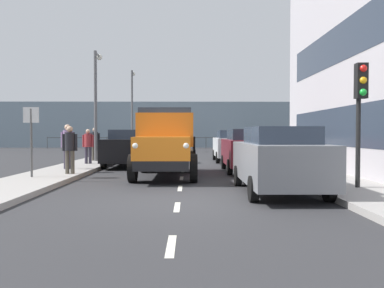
{
  "coord_description": "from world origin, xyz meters",
  "views": [
    {
      "loc": [
        -0.24,
        9.06,
        1.56
      ],
      "look_at": [
        -0.39,
        -8.13,
        1.09
      ],
      "focal_mm": 36.94,
      "sensor_mm": 36.0,
      "label": 1
    }
  ],
  "objects": [
    {
      "name": "car_grey_kerbside_near",
      "position": [
        -2.57,
        -1.19,
        0.9
      ],
      "size": [
        1.91,
        4.48,
        1.72
      ],
      "color": "slate",
      "rests_on": "ground_plane"
    },
    {
      "name": "car_maroon_kerbside_1",
      "position": [
        -2.57,
        -6.85,
        0.89
      ],
      "size": [
        1.77,
        4.19,
        1.72
      ],
      "color": "maroon",
      "rests_on": "ground_plane"
    },
    {
      "name": "truck_vintage_orange",
      "position": [
        0.57,
        -4.74,
        1.18
      ],
      "size": [
        2.17,
        5.64,
        2.43
      ],
      "color": "black",
      "rests_on": "ground_plane"
    },
    {
      "name": "road_centreline_markings",
      "position": [
        0.0,
        -10.82,
        0.0
      ],
      "size": [
        0.12,
        35.2,
        0.01
      ],
      "color": "silver",
      "rests_on": "ground_plane"
    },
    {
      "name": "pedestrian_by_lamp",
      "position": [
        4.55,
        -6.57,
        1.19
      ],
      "size": [
        0.53,
        0.34,
        1.76
      ],
      "color": "#383342",
      "rests_on": "sidewalk_right"
    },
    {
      "name": "car_black_oppositeside_0",
      "position": [
        2.57,
        -9.53,
        0.9
      ],
      "size": [
        1.94,
        4.67,
        1.72
      ],
      "color": "black",
      "rests_on": "ground_plane"
    },
    {
      "name": "lamp_post_far",
      "position": [
        4.42,
        -23.68,
        4.07
      ],
      "size": [
        0.32,
        1.14,
        6.59
      ],
      "color": "#59595B",
      "rests_on": "sidewalk_right"
    },
    {
      "name": "ground_plane",
      "position": [
        0.0,
        -11.54,
        0.0
      ],
      "size": [
        80.0,
        80.0,
        0.0
      ],
      "primitive_type": "plane",
      "color": "#2D2D30"
    },
    {
      "name": "lamp_post_promenade",
      "position": [
        4.5,
        -11.31,
        3.55
      ],
      "size": [
        0.32,
        1.14,
        5.62
      ],
      "color": "#59595B",
      "rests_on": "sidewalk_right"
    },
    {
      "name": "street_sign",
      "position": [
        4.82,
        -3.68,
        1.68
      ],
      "size": [
        0.5,
        0.07,
        2.25
      ],
      "color": "#4C4C4C",
      "rests_on": "sidewalk_right"
    },
    {
      "name": "sidewalk_right",
      "position": [
        4.59,
        -11.54,
        0.07
      ],
      "size": [
        2.14,
        39.64,
        0.15
      ],
      "primitive_type": "cube",
      "color": "#9E9993",
      "rests_on": "ground_plane"
    },
    {
      "name": "pedestrian_couple_b",
      "position": [
        4.43,
        -9.28,
        1.09
      ],
      "size": [
        0.53,
        0.34,
        1.6
      ],
      "color": "#383342",
      "rests_on": "sidewalk_right"
    },
    {
      "name": "traffic_light_near",
      "position": [
        -4.66,
        -1.06,
        2.47
      ],
      "size": [
        0.28,
        0.41,
        3.2
      ],
      "color": "black",
      "rests_on": "sidewalk_left"
    },
    {
      "name": "sea_horizon",
      "position": [
        0.0,
        -34.36,
        2.5
      ],
      "size": [
        80.0,
        0.8,
        5.0
      ],
      "primitive_type": "cube",
      "color": "gray",
      "rests_on": "ground_plane"
    },
    {
      "name": "car_white_kerbside_2",
      "position": [
        -2.57,
        -12.69,
        0.9
      ],
      "size": [
        1.81,
        4.25,
        1.72
      ],
      "color": "white",
      "rests_on": "ground_plane"
    },
    {
      "name": "pedestrian_couple_a",
      "position": [
        3.89,
        -4.66,
        1.12
      ],
      "size": [
        0.53,
        0.34,
        1.66
      ],
      "color": "#4C473D",
      "rests_on": "sidewalk_right"
    },
    {
      "name": "sidewalk_left",
      "position": [
        -4.59,
        -11.54,
        0.07
      ],
      "size": [
        2.14,
        39.64,
        0.15
      ],
      "primitive_type": "cube",
      "color": "#9E9993",
      "rests_on": "ground_plane"
    },
    {
      "name": "seawall_railing",
      "position": [
        -0.0,
        -30.76,
        0.92
      ],
      "size": [
        28.08,
        0.08,
        1.2
      ],
      "color": "#4C5156",
      "rests_on": "ground_plane"
    },
    {
      "name": "pedestrian_in_dark_coat",
      "position": [
        4.61,
        -11.38,
        1.15
      ],
      "size": [
        0.53,
        0.34,
        1.7
      ],
      "color": "#4C473D",
      "rests_on": "sidewalk_right"
    }
  ]
}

